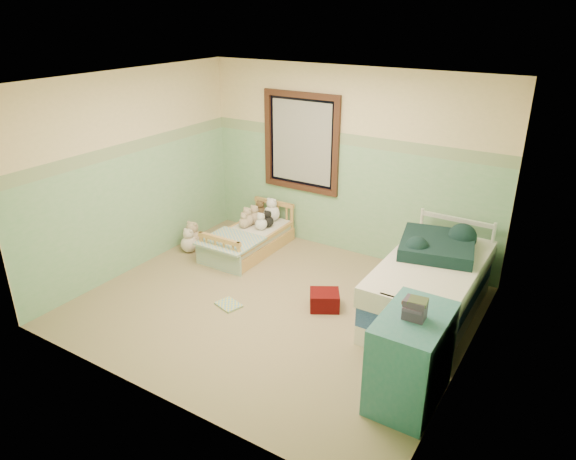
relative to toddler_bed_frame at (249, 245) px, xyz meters
The scene contains 30 objects.
floor 1.53m from the toddler_bed_frame, 43.56° to the right, with size 4.20×3.60×0.02m, color gray.
ceiling 2.86m from the toddler_bed_frame, 43.56° to the right, with size 4.20×3.60×0.02m, color silver.
wall_back 1.77m from the toddler_bed_frame, 34.19° to the left, with size 4.20×0.04×2.50m, color beige.
wall_front 3.27m from the toddler_bed_frame, 68.82° to the right, with size 4.20×0.04×2.50m, color beige.
wall_left 1.86m from the toddler_bed_frame, 133.48° to the right, with size 0.04×3.60×2.50m, color beige.
wall_right 3.57m from the toddler_bed_frame, 18.14° to the right, with size 0.04×3.60×2.50m, color beige.
wainscot_mint 1.48m from the toddler_bed_frame, 33.65° to the left, with size 4.20×0.01×1.50m, color #72AF79.
border_strip 1.99m from the toddler_bed_frame, 33.65° to the left, with size 4.20×0.01×0.15m, color #4E825D.
window_frame 1.59m from the toddler_bed_frame, 60.35° to the left, with size 1.16×0.06×1.36m, color #351C12.
window_blinds 1.59m from the toddler_bed_frame, 60.69° to the left, with size 0.92×0.01×1.12m, color #B6B6AF.
toddler_bed_frame is the anchor object (origin of this frame).
toddler_mattress 0.15m from the toddler_bed_frame, ahead, with size 0.61×1.28×0.12m, color silver.
patchwork_quilt 0.47m from the toddler_bed_frame, 90.00° to the right, with size 0.73×0.67×0.03m, color #64A2CE.
plush_bed_brown 0.60m from the toddler_bed_frame, 106.70° to the left, with size 0.18×0.18×0.18m, color brown.
plush_bed_white 0.60m from the toddler_bed_frame, 84.29° to the left, with size 0.23×0.23×0.23m, color white.
plush_bed_tan 0.42m from the toddler_bed_frame, 109.65° to the left, with size 0.19×0.19×0.19m, color tan.
plush_bed_dark 0.42m from the toddler_bed_frame, 65.10° to the left, with size 0.16×0.16×0.16m, color black.
plush_floor_cream 0.84m from the toddler_bed_frame, 145.69° to the right, with size 0.23×0.23×0.23m, color beige.
plush_floor_tan 0.82m from the toddler_bed_frame, 156.36° to the right, with size 0.26×0.26×0.26m, color tan.
twin_bed_frame 2.67m from the toddler_bed_frame, ahead, with size 0.91×1.82×0.22m, color white.
twin_boxspring 2.68m from the toddler_bed_frame, ahead, with size 0.91×1.82×0.22m, color navy.
twin_mattress 2.71m from the toddler_bed_frame, ahead, with size 0.95×1.86×0.22m, color beige.
teal_blanket 2.68m from the toddler_bed_frame, ahead, with size 0.77×0.82×0.14m, color black.
dresser 3.41m from the toddler_bed_frame, 30.16° to the right, with size 0.52×0.84×0.84m, color #2A7478.
book_stack 3.51m from the toddler_bed_frame, 30.73° to the right, with size 0.18×0.14×0.18m, color brown.
red_pillow 1.80m from the toddler_bed_frame, 25.83° to the right, with size 0.33×0.29×0.20m, color #7F0403.
floor_book 1.48m from the toddler_bed_frame, 63.46° to the right, with size 0.28×0.21×0.03m, color yellow.
extra_plush_0 0.36m from the toddler_bed_frame, 130.65° to the left, with size 0.19×0.19×0.19m, color tan.
extra_plush_1 0.34m from the toddler_bed_frame, 53.04° to the left, with size 0.17×0.17×0.17m, color white.
extra_plush_2 0.32m from the toddler_bed_frame, 151.28° to the left, with size 0.15×0.15×0.15m, color tan.
Camera 1 is at (2.87, -4.30, 3.18)m, focal length 32.60 mm.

